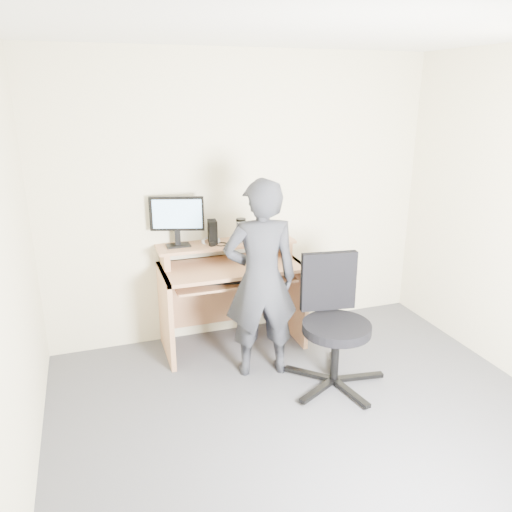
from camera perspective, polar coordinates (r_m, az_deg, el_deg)
ground at (r=3.49m, az=7.91°, el=-20.20°), size 3.50×3.50×0.00m
back_wall at (r=4.45m, az=-1.51°, el=6.53°), size 3.50×0.02×2.50m
ceiling at (r=2.75m, az=10.41°, el=25.13°), size 3.50×3.50×0.02m
desk at (r=4.39m, az=-3.06°, el=-3.23°), size 1.20×0.60×0.91m
monitor at (r=4.20m, az=-9.03°, el=4.45°), size 0.44×0.16×0.43m
external_drive at (r=4.31m, az=-4.99°, el=2.78°), size 0.08×0.14×0.20m
travel_mug at (r=4.32m, az=-1.73°, el=2.82°), size 0.09×0.09×0.19m
smartphone at (r=4.41m, az=0.79°, el=1.94°), size 0.08×0.14×0.01m
charger at (r=4.24m, az=-5.03°, el=1.37°), size 0.05×0.05×0.03m
headphones at (r=4.34m, az=-5.18°, el=1.66°), size 0.20×0.20×0.06m
keyboard at (r=4.18m, az=-3.34°, el=-2.64°), size 0.49×0.27×0.03m
mouse at (r=4.22m, az=0.46°, el=-0.92°), size 0.10×0.06×0.04m
office_chair at (r=3.84m, az=8.85°, el=-6.94°), size 0.77×0.77×0.98m
person at (r=3.82m, az=0.56°, el=-2.75°), size 0.62×0.46×1.57m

